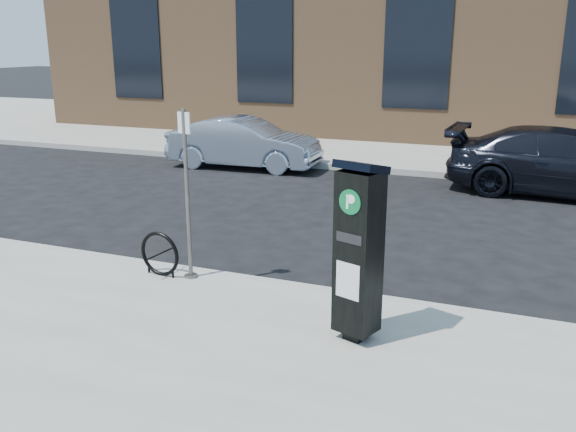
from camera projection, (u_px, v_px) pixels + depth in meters
The scene contains 10 objects.
ground at pixel (250, 287), 8.35m from camera, with size 120.00×120.00×0.00m, color black.
sidewalk_far at pixel (422, 137), 20.85m from camera, with size 60.00×12.00×0.15m, color gray.
curb_near at pixel (249, 282), 8.32m from camera, with size 60.00×0.12×0.16m, color #9E9B93.
curb_far at pixel (383, 171), 15.51m from camera, with size 60.00×0.12×0.16m, color #9E9B93.
building at pixel (443, 16), 22.41m from camera, with size 28.00×10.05×8.25m.
parking_kiosk at pixel (359, 250), 6.32m from camera, with size 0.56×0.52×1.97m.
sign_pole at pixel (187, 196), 7.99m from camera, with size 0.20×0.18×2.28m.
bike_rack at pixel (160, 254), 8.28m from camera, with size 0.63×0.11×0.63m.
car_silver at pixel (244, 143), 16.06m from camera, with size 1.40×4.01×1.32m, color #8B9CB1.
car_dark at pixel (566, 163), 13.13m from camera, with size 2.03×5.00×1.45m, color black.
Camera 1 is at (3.33, -7.03, 3.24)m, focal length 38.00 mm.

